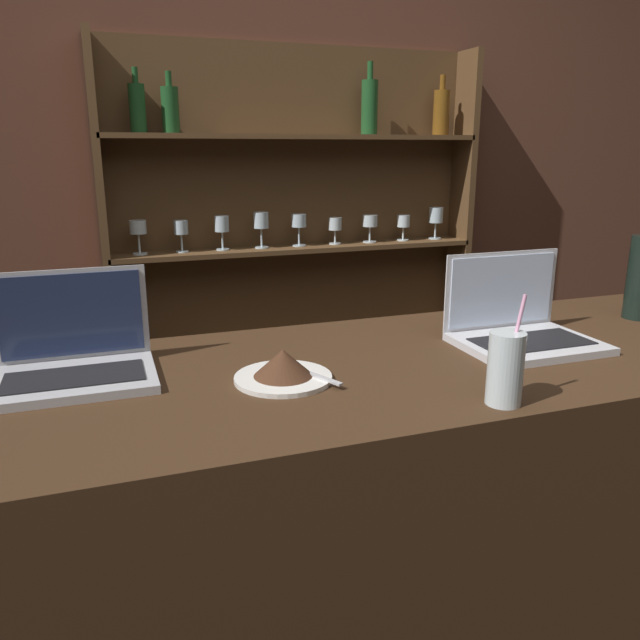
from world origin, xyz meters
The scene contains 7 objects.
bar_counter centered at (0.00, 0.35, 0.48)m, with size 1.98×0.70×0.97m.
back_wall centered at (0.00, 1.81, 1.35)m, with size 7.00×0.06×2.70m.
back_shelf centered at (0.13, 1.74, 0.97)m, with size 1.60×0.18×1.84m.
laptop_near centered at (-0.74, 0.47, 1.01)m, with size 0.31×0.23×0.21m.
laptop_far centered at (0.27, 0.37, 1.01)m, with size 0.32×0.25×0.21m.
cake_plate centered at (-0.34, 0.31, 0.99)m, with size 0.20×0.20×0.07m.
water_glass centered at (0.01, 0.06, 1.04)m, with size 0.07×0.07×0.21m.
Camera 1 is at (-0.67, -0.84, 1.42)m, focal length 35.00 mm.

